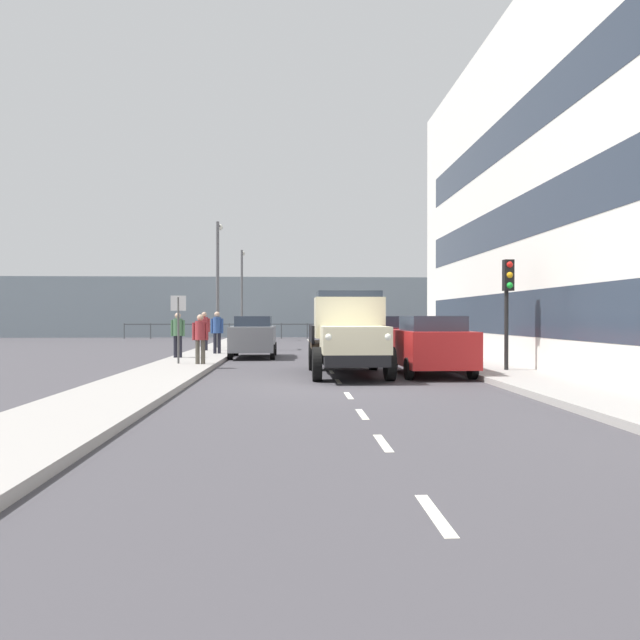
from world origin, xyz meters
The scene contains 19 objects.
ground_plane centered at (0.00, -10.25, 0.00)m, with size 80.00×80.00×0.00m, color #423F44.
sidewalk_left centered at (-4.85, -10.25, 0.07)m, with size 2.19×43.31×0.15m, color #9E9993.
sidewalk_right centered at (4.85, -10.25, 0.07)m, with size 2.19×43.31×0.15m, color #9E9993.
road_centreline_markings centered at (0.00, -10.04, 0.00)m, with size 0.12×40.15×0.01m.
building_terrace centered at (-9.40, -3.90, 5.97)m, with size 6.96×25.05×11.95m.
sea_horizon centered at (0.00, -34.90, 2.50)m, with size 80.00×0.80×5.00m, color #84939E.
seawall_railing centered at (0.00, -31.30, 0.92)m, with size 28.08×0.08×1.20m.
truck_vintage_cream centered at (-0.41, -2.41, 1.18)m, with size 2.17×5.64×2.43m.
car_red_kerbside_near centered at (-2.80, -2.52, 0.90)m, with size 1.92×3.91×1.72m.
car_maroon_kerbside_1 centered at (-2.80, -8.09, 0.89)m, with size 1.75×3.83×1.72m.
car_grey_oppositeside_0 centered at (2.80, -10.25, 0.89)m, with size 1.85×3.95×1.72m.
pedestrian_in_dark_coat centered at (4.21, -5.09, 1.10)m, with size 0.53×0.34×1.62m.
pedestrian_with_bag centered at (5.54, -8.22, 1.15)m, with size 0.53×0.34×1.70m.
pedestrian_couple_b centered at (4.36, -10.63, 1.19)m, with size 0.53×0.34×1.77m.
pedestrian_couple_a centered at (5.24, -12.97, 1.19)m, with size 0.53×0.34×1.77m.
traffic_light_near centered at (-5.04, -2.42, 2.47)m, with size 0.28×0.41×3.20m.
lamp_post_promenade centered at (4.93, -15.61, 3.93)m, with size 0.32×1.14×6.34m.
lamp_post_far centered at (4.70, -27.24, 3.88)m, with size 0.32×1.14×6.23m.
street_sign centered at (4.97, -5.35, 1.68)m, with size 0.50×0.07×2.25m.
Camera 1 is at (1.23, 14.40, 1.70)m, focal length 33.14 mm.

